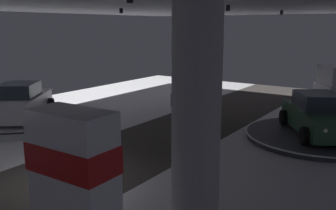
% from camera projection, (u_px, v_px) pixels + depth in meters
% --- Properties ---
extents(ground, '(24.00, 44.00, 0.06)m').
position_uv_depth(ground, '(53.00, 185.00, 11.27)').
color(ground, silver).
extents(column_right, '(1.16, 1.16, 5.50)m').
position_uv_depth(column_right, '(196.00, 111.00, 8.66)').
color(column_right, '#ADADB2').
rests_on(column_right, ground).
extents(display_platform_far_right, '(5.83, 5.83, 0.24)m').
position_uv_depth(display_platform_far_right, '(316.00, 136.00, 15.67)').
color(display_platform_far_right, '#333338').
rests_on(display_platform_far_right, ground).
extents(display_car_far_right, '(3.80, 4.50, 1.71)m').
position_uv_depth(display_car_far_right, '(318.00, 116.00, 15.52)').
color(display_car_far_right, '#2D5638').
rests_on(display_car_far_right, display_platform_far_right).
extents(display_platform_mid_left, '(5.34, 5.34, 0.35)m').
position_uv_depth(display_platform_mid_left, '(23.00, 121.00, 17.91)').
color(display_platform_mid_left, '#B7B7BC').
rests_on(display_platform_mid_left, ground).
extents(display_car_mid_left, '(3.96, 4.44, 1.71)m').
position_uv_depth(display_car_mid_left, '(21.00, 102.00, 17.69)').
color(display_car_mid_left, silver).
rests_on(display_car_mid_left, display_platform_mid_left).
extents(visitor_walking_near, '(0.32, 0.32, 1.59)m').
position_uv_depth(visitor_walking_near, '(88.00, 132.00, 13.55)').
color(visitor_walking_near, black).
rests_on(visitor_walking_near, ground).
extents(visitor_walking_far, '(0.32, 0.32, 1.59)m').
position_uv_depth(visitor_walking_far, '(174.00, 103.00, 18.56)').
color(visitor_walking_far, black).
rests_on(visitor_walking_far, ground).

